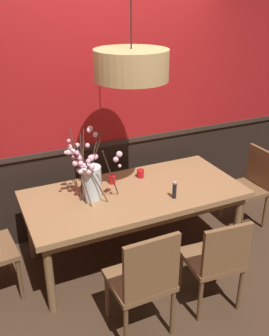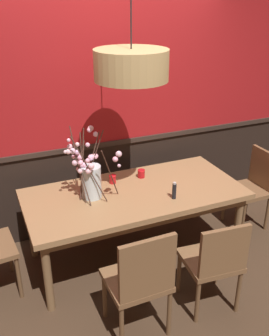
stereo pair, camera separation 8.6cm
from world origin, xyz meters
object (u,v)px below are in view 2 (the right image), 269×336
chair_near_side_left (140,279)px  chair_head_east_end (253,185)px  vase_with_blossoms (90,177)px  dining_table (134,199)px  chair_near_side_right (215,260)px  chair_far_side_left (80,179)px  condiment_bottle (174,191)px  candle_holder_nearer_edge (113,179)px  pendant_lamp (131,65)px  candle_holder_nearer_center (141,173)px

chair_near_side_left → chair_head_east_end: bearing=27.7°
vase_with_blossoms → dining_table: bearing=-9.7°
dining_table → chair_near_side_right: 0.97m
chair_near_side_left → chair_far_side_left: bearing=88.4°
dining_table → chair_far_side_left: 0.96m
chair_near_side_right → condiment_bottle: bearing=93.1°
chair_near_side_right → candle_holder_nearer_edge: size_ratio=10.13×
chair_near_side_left → vase_with_blossoms: 1.07m
dining_table → vase_with_blossoms: (-0.41, 0.07, 0.28)m
chair_head_east_end → chair_near_side_right: chair_head_east_end is taller
chair_near_side_right → candle_holder_nearer_edge: (-0.44, 1.16, 0.29)m
vase_with_blossoms → candle_holder_nearer_edge: bearing=32.9°
candle_holder_nearer_edge → chair_near_side_right: bearing=-69.0°
vase_with_blossoms → pendant_lamp: 1.05m
chair_near_side_right → candle_holder_nearer_edge: bearing=111.0°
dining_table → pendant_lamp: size_ratio=1.88×
chair_head_east_end → pendant_lamp: size_ratio=0.81×
chair_far_side_left → vase_with_blossoms: vase_with_blossoms is taller
chair_near_side_left → candle_holder_nearer_edge: (0.22, 1.17, 0.24)m
chair_near_side_left → condiment_bottle: chair_near_side_left is taller
candle_holder_nearer_center → dining_table: bearing=-125.7°
pendant_lamp → candle_holder_nearer_edge: bearing=113.0°
vase_with_blossoms → candle_holder_nearer_edge: (0.28, 0.18, -0.16)m
dining_table → candle_holder_nearer_edge: candle_holder_nearer_edge is taller
chair_near_side_left → vase_with_blossoms: vase_with_blossoms is taller
candle_holder_nearer_center → chair_near_side_right: bearing=-83.5°
chair_head_east_end → chair_near_side_left: size_ratio=0.93×
chair_head_east_end → pendant_lamp: 2.04m
chair_near_side_left → pendant_lamp: size_ratio=0.87×
chair_near_side_left → candle_holder_nearer_edge: size_ratio=11.12×
condiment_bottle → dining_table: bearing=137.3°
chair_near_side_right → chair_near_side_left: bearing=-179.1°
chair_near_side_left → candle_holder_nearer_center: bearing=65.7°
pendant_lamp → chair_far_side_left: bearing=106.6°
chair_near_side_right → dining_table: bearing=109.2°
chair_far_side_left → condiment_bottle: 1.34m
chair_head_east_end → candle_holder_nearer_center: size_ratio=10.70×
chair_far_side_left → candle_holder_nearer_edge: chair_far_side_left is taller
dining_table → chair_far_side_left: size_ratio=2.27×
chair_far_side_left → dining_table: bearing=-72.1°
condiment_bottle → vase_with_blossoms: bearing=154.5°
candle_holder_nearer_edge → chair_near_side_left: bearing=-100.5°
chair_near_side_right → candle_holder_nearer_edge: chair_near_side_right is taller
dining_table → candle_holder_nearer_center: size_ratio=24.66×
chair_near_side_left → candle_holder_nearer_center: chair_near_side_left is taller
condiment_bottle → pendant_lamp: pendant_lamp is taller
chair_near_side_left → vase_with_blossoms: bearing=93.6°
chair_head_east_end → condiment_bottle: bearing=-166.3°
candle_holder_nearer_edge → vase_with_blossoms: bearing=-147.1°
chair_far_side_left → pendant_lamp: 1.69m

